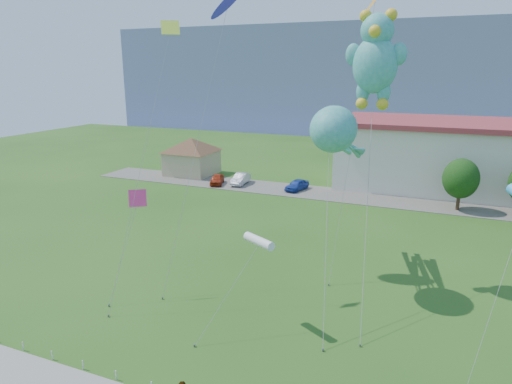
# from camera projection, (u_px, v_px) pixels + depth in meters

# --- Properties ---
(parking_strip) EXTENTS (70.00, 6.00, 0.06)m
(parking_strip) POSITION_uv_depth(u_px,v_px,m) (362.00, 197.00, 51.95)
(parking_strip) COLOR #59544C
(parking_strip) RESTS_ON ground
(hill_ridge) EXTENTS (160.00, 50.00, 25.00)m
(hill_ridge) POSITION_uv_depth(u_px,v_px,m) (421.00, 75.00, 124.34)
(hill_ridge) COLOR slate
(hill_ridge) RESTS_ON ground
(pavilion) EXTENTS (9.20, 9.20, 5.00)m
(pavilion) POSITION_uv_depth(u_px,v_px,m) (192.00, 153.00, 62.81)
(pavilion) COLOR tan
(pavilion) RESTS_ON ground
(tree_near) EXTENTS (3.60, 3.60, 5.47)m
(tree_near) POSITION_uv_depth(u_px,v_px,m) (461.00, 179.00, 46.45)
(tree_near) COLOR #3F2B19
(tree_near) RESTS_ON ground
(parked_car_red) EXTENTS (2.58, 3.97, 1.26)m
(parked_car_red) POSITION_uv_depth(u_px,v_px,m) (217.00, 179.00, 57.72)
(parked_car_red) COLOR #A93114
(parked_car_red) RESTS_ON parking_strip
(parked_car_silver) EXTENTS (1.76, 4.21, 1.35)m
(parked_car_silver) POSITION_uv_depth(u_px,v_px,m) (241.00, 179.00, 57.71)
(parked_car_silver) COLOR #BAB9C1
(parked_car_silver) RESTS_ON parking_strip
(parked_car_blue) EXTENTS (2.40, 4.03, 1.29)m
(parked_car_blue) POSITION_uv_depth(u_px,v_px,m) (297.00, 185.00, 54.85)
(parked_car_blue) COLOR #1B3A97
(parked_car_blue) RESTS_ON parking_strip
(octopus_kite) EXTENTS (3.24, 13.85, 12.02)m
(octopus_kite) POSITION_uv_depth(u_px,v_px,m) (337.00, 137.00, 29.45)
(octopus_kite) COLOR teal
(octopus_kite) RESTS_ON ground
(teddy_bear_kite) EXTENTS (3.85, 10.37, 17.78)m
(teddy_bear_kite) POSITION_uv_depth(u_px,v_px,m) (375.00, 58.00, 28.88)
(teddy_bear_kite) COLOR teal
(teddy_bear_kite) RESTS_ON ground
(small_kite_yellow) EXTENTS (1.99, 6.79, 17.05)m
(small_kite_yellow) POSITION_uv_depth(u_px,v_px,m) (162.00, 67.00, 27.50)
(small_kite_yellow) COLOR #B9DE34
(small_kite_yellow) RESTS_ON ground
(small_kite_pink) EXTENTS (1.29, 3.50, 6.73)m
(small_kite_pink) POSITION_uv_depth(u_px,v_px,m) (135.00, 207.00, 28.75)
(small_kite_pink) COLOR #FB377C
(small_kite_pink) RESTS_ON ground
(small_kite_blue) EXTENTS (1.98, 8.73, 19.26)m
(small_kite_blue) POSITION_uv_depth(u_px,v_px,m) (226.00, 9.00, 30.89)
(small_kite_blue) COLOR #332AF1
(small_kite_blue) RESTS_ON ground
(small_kite_orange) EXTENTS (1.80, 8.35, 19.73)m
(small_kite_orange) POSITION_uv_depth(u_px,v_px,m) (374.00, 6.00, 32.37)
(small_kite_orange) COLOR orange
(small_kite_orange) RESTS_ON ground
(small_kite_white) EXTENTS (2.49, 4.79, 5.44)m
(small_kite_white) POSITION_uv_depth(u_px,v_px,m) (258.00, 242.00, 25.16)
(small_kite_white) COLOR white
(small_kite_white) RESTS_ON ground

